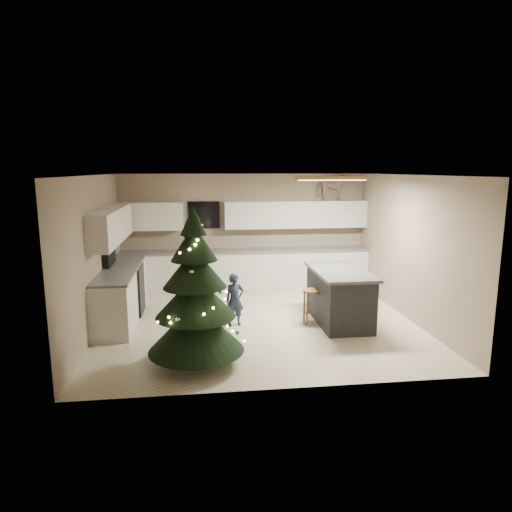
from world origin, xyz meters
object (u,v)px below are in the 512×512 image
at_px(island, 339,296).
at_px(toddler, 235,300).
at_px(bar_stool, 312,298).
at_px(christmas_tree, 195,301).
at_px(rocking_horse, 332,187).

distance_m(island, toddler, 1.86).
distance_m(bar_stool, christmas_tree, 2.56).
height_order(bar_stool, christmas_tree, christmas_tree).
height_order(bar_stool, rocking_horse, rocking_horse).
xyz_separation_m(bar_stool, toddler, (-1.37, 0.04, 0.00)).
bearing_deg(island, rocking_horse, 77.47).
height_order(island, christmas_tree, christmas_tree).
bearing_deg(bar_stool, island, 0.13).
bearing_deg(bar_stool, rocking_horse, 66.97).
bearing_deg(island, toddler, 178.84).
xyz_separation_m(island, christmas_tree, (-2.53, -1.49, 0.44)).
bearing_deg(rocking_horse, island, 173.15).
distance_m(bar_stool, toddler, 1.37).
bearing_deg(toddler, bar_stool, -14.65).
distance_m(island, rocking_horse, 3.09).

